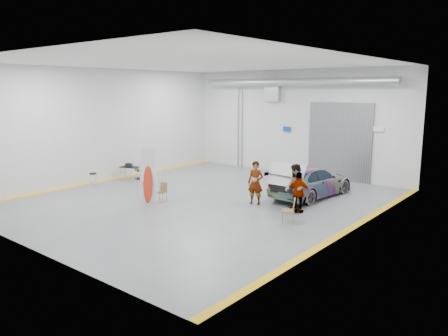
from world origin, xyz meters
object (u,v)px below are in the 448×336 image
Objects in this scene: surfboard_display at (146,178)px; shop_stool at (93,180)px; sedan_car at (311,182)px; work_table at (130,167)px; folding_chair_far at (288,216)px; person_c at (299,192)px; office_chair at (141,171)px; folding_chair_near at (161,196)px; person_b at (295,188)px; person_a at (256,183)px.

surfboard_display is 3.58× the size of shop_stool.
work_table is (-9.60, -2.76, 0.00)m from sedan_car.
folding_chair_far reaches higher than work_table.
work_table is (-4.60, 2.79, -0.38)m from surfboard_display.
person_c is 10.21m from office_chair.
folding_chair_near is 0.87× the size of folding_chair_far.
person_b is 2.00× the size of folding_chair_far.
surfboard_display is 6.54m from folding_chair_far.
folding_chair_far is 11.09m from work_table.
shop_stool is at bearing -178.94° from person_a.
person_a is 0.70× the size of surfboard_display.
person_b is at bearing 13.99° from shop_stool.
work_table is (-10.53, -0.02, -0.13)m from person_c.
folding_chair_near is 4.78m from shop_stool.
shop_stool is 0.60× the size of work_table.
person_a is at bearing -151.17° from folding_chair_far.
person_b is 10.04m from office_chair.
person_b is 1.18× the size of person_c.
person_a reaches higher than person_c.
person_b reaches higher than shop_stool.
sedan_car is 4.52m from folding_chair_far.
sedan_car is 2.89m from person_c.
person_c reaches higher than shop_stool.
person_c is 10.53m from work_table.
work_table is at bearing -127.88° from folding_chair_far.
person_b is (0.75, -2.73, 0.27)m from sedan_car.
folding_chair_far is 10.83m from office_chair.
person_c reaches higher than folding_chair_far.
shop_stool is (-4.77, -0.23, 0.11)m from folding_chair_near.
sedan_car is 9.55m from office_chair.
shop_stool is (-10.33, -2.53, -0.46)m from person_c.
surfboard_display is at bearing -108.81° from folding_chair_far.
person_b reaches higher than person_a.
sedan_car reaches higher than folding_chair_far.
surfboard_display is 1.03m from folding_chair_near.
office_chair is (-4.64, 2.74, 0.17)m from folding_chair_near.
shop_stool is at bearing -85.45° from work_table.
person_a is 4.19m from folding_chair_near.
surfboard_display is 3.15× the size of folding_chair_near.
folding_chair_far is 0.79× the size of work_table.
sedan_car reaches higher than folding_chair_near.
person_a is 4.73m from surfboard_display.
person_a reaches higher than sedan_car.
folding_chair_near is (0.37, 0.51, -0.82)m from surfboard_display.
shop_stool is at bearing -73.37° from office_chair.
office_chair is at bearing -130.56° from folding_chair_far.
sedan_car is at bearing 29.24° from shop_stool.
sedan_car is at bearing -79.63° from person_c.
person_c is at bearing 113.37° from sedan_car.
person_c is at bearing 0.12° from work_table.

